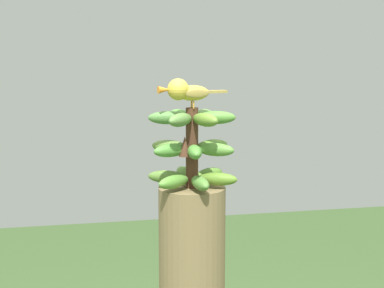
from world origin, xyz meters
name	(u,v)px	position (x,y,z in m)	size (l,w,h in m)	color
banana_bunch	(192,148)	(0.00, 0.00, 1.33)	(0.27, 0.28, 0.24)	#4C2D1E
perched_bird	(185,91)	(0.02, 0.01, 1.50)	(0.22, 0.08, 0.09)	#C68933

